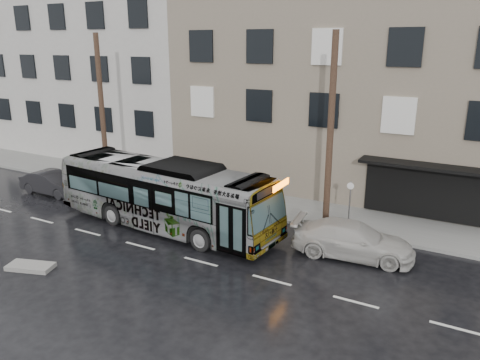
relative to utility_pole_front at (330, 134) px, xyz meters
The scene contains 11 objects.
ground 8.65m from the utility_pole_front, 153.08° to the right, with size 120.00×120.00×0.00m, color black.
sidewalk 8.11m from the utility_pole_front, 166.17° to the left, with size 90.00×3.60×0.15m, color gray.
building_taupe 9.56m from the utility_pole_front, 99.07° to the left, with size 20.00×12.00×11.00m, color #766B5A.
building_grey 27.02m from the utility_pole_front, 156.02° to the left, with size 26.00×15.00×16.00m, color #BCB8B1.
utility_pole_front is the anchor object (origin of this frame).
utility_pole_rear 14.00m from the utility_pole_front, behind, with size 0.30×0.30×9.00m, color #4C3426.
sign_post 3.48m from the utility_pole_front, ahead, with size 0.06×0.06×2.40m, color slate.
bus 8.27m from the utility_pole_front, 153.34° to the right, with size 2.77×11.85×3.30m, color #B2B2B2.
white_sedan 4.93m from the utility_pole_front, 49.29° to the right, with size 2.03×5.00×1.45m, color #B6B3AD.
dark_sedan 16.58m from the utility_pole_front, behind, with size 1.44×4.13×1.36m, color black.
slush_pile 13.82m from the utility_pole_front, 132.84° to the right, with size 1.80×0.80×0.18m, color #A2A09A.
Camera 1 is at (13.01, -16.93, 8.62)m, focal length 35.00 mm.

